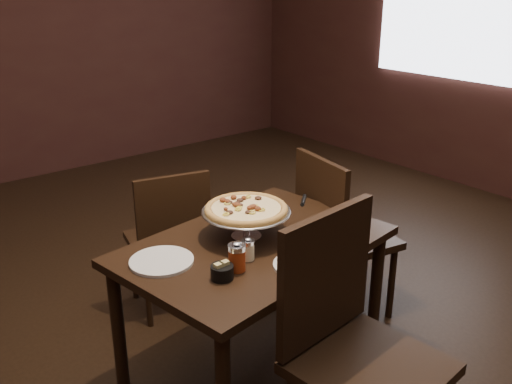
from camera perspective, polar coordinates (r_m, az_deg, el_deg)
room at (r=2.16m, az=2.76°, el=12.38°), size 6.04×7.04×2.84m
dining_table at (r=2.42m, az=-0.17°, el=-6.92°), size 1.19×0.88×0.68m
pizza_stand at (r=2.37m, az=-0.99°, el=-1.74°), size 0.38×0.38×0.15m
parmesan_shaker at (r=2.22m, az=-0.81°, el=-5.73°), size 0.05×0.05×0.09m
pepper_flake_shaker at (r=2.14m, az=-1.92°, el=-6.50°), size 0.07×0.07×0.12m
packet_caddy at (r=2.10m, az=-3.42°, el=-7.94°), size 0.09×0.09×0.07m
napkin_stack at (r=2.43m, az=6.38°, el=-4.35°), size 0.18×0.18×0.02m
plate_left at (r=2.24m, az=-9.42°, el=-6.83°), size 0.25×0.25×0.01m
plate_near at (r=2.19m, az=4.81°, el=-7.30°), size 0.24×0.24×0.01m
serving_spatula at (r=2.48m, az=4.78°, el=-0.86°), size 0.15×0.15×0.02m
chair_far at (r=3.01m, az=-8.66°, el=-4.43°), size 0.46×0.46×0.82m
chair_near at (r=2.06m, az=9.62°, el=-14.56°), size 0.50×0.50×0.99m
chair_side at (r=2.96m, az=8.20°, el=-3.87°), size 0.49×0.49×0.90m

